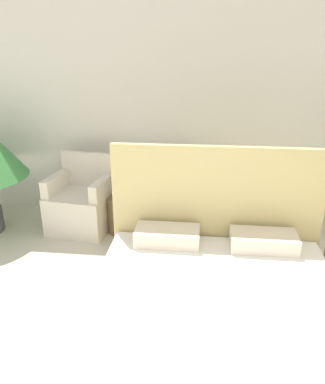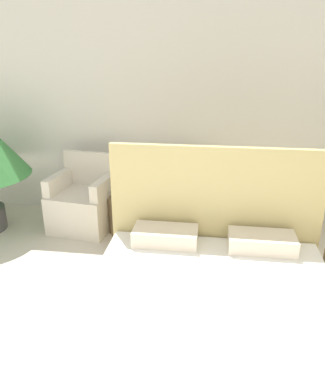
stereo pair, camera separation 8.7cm
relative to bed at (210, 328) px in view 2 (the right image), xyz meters
The scene contains 5 objects.
wall_back 2.89m from the bed, 107.89° to the left, with size 10.00×0.06×2.90m.
bed is the anchor object (origin of this frame).
armchair_near_window_left 2.47m from the bed, 129.21° to the left, with size 0.77×0.72×0.89m.
armchair_near_window_right 1.99m from the bed, 105.84° to the left, with size 0.71×0.65×0.89m.
side_table 2.17m from the bed, 119.03° to the left, with size 0.37×0.37×0.45m.
Camera 2 is at (0.77, -0.82, 2.10)m, focal length 35.00 mm.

